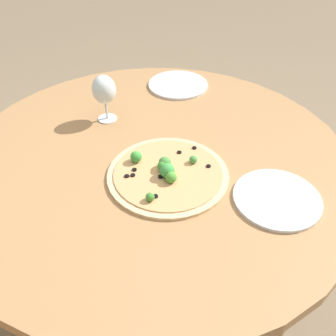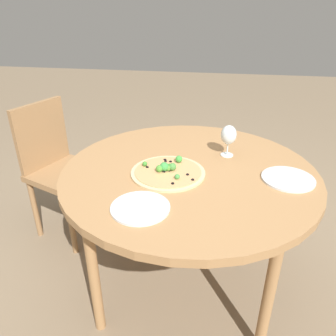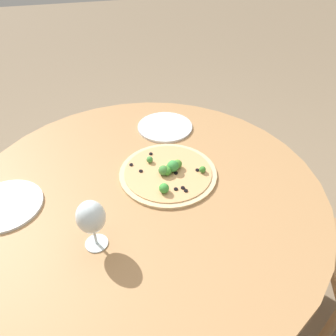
# 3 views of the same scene
# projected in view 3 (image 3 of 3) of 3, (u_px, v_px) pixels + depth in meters

# --- Properties ---
(ground_plane) EXTENTS (12.00, 12.00, 0.00)m
(ground_plane) POSITION_uv_depth(u_px,v_px,m) (152.00, 296.00, 1.60)
(ground_plane) COLOR #847056
(dining_table) EXTENTS (1.25, 1.25, 0.72)m
(dining_table) POSITION_uv_depth(u_px,v_px,m) (146.00, 200.00, 1.18)
(dining_table) COLOR #A87A4C
(dining_table) RESTS_ON ground_plane
(pizza) EXTENTS (0.36, 0.36, 0.06)m
(pizza) POSITION_uv_depth(u_px,v_px,m) (168.00, 172.00, 1.19)
(pizza) COLOR #DBBC89
(pizza) RESTS_ON dining_table
(wine_glass) EXTENTS (0.08, 0.08, 0.17)m
(wine_glass) POSITION_uv_depth(u_px,v_px,m) (91.00, 218.00, 0.89)
(wine_glass) COLOR silver
(wine_glass) RESTS_ON dining_table
(plate_near) EXTENTS (0.24, 0.24, 0.01)m
(plate_near) POSITION_uv_depth(u_px,v_px,m) (5.00, 205.00, 1.07)
(plate_near) COLOR silver
(plate_near) RESTS_ON dining_table
(plate_far) EXTENTS (0.24, 0.24, 0.01)m
(plate_far) POSITION_uv_depth(u_px,v_px,m) (165.00, 127.00, 1.44)
(plate_far) COLOR silver
(plate_far) RESTS_ON dining_table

